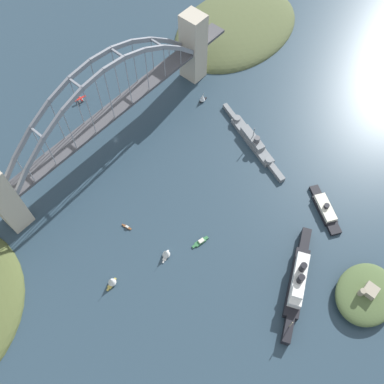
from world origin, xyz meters
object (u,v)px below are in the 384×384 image
Objects in this scene: small_boat_0 at (201,242)px; small_boat_4 at (166,253)px; small_boat_1 at (111,281)px; small_boat_3 at (203,98)px; seaplane_taxiing_near_bridge at (80,99)px; ocean_liner at (298,281)px; naval_cruiser at (253,141)px; harbor_arch_bridge at (108,112)px; small_boat_2 at (127,227)px; fort_island_mid_harbor at (366,294)px; harbor_ferry_steamer at (325,209)px.

small_boat_0 is 1.40× the size of small_boat_4.
small_boat_1 is 167.20m from small_boat_3.
seaplane_taxiing_near_bridge is at bearing -49.10° from small_boat_3.
ocean_liner is 115.05m from naval_cruiser.
small_boat_1 is (90.63, 134.10, 2.49)m from seaplane_taxiing_near_bridge.
harbor_arch_bridge is 25.01× the size of small_boat_1.
small_boat_2 is (56.48, 112.49, -1.47)m from seaplane_taxiing_near_bridge.
ocean_liner is at bearing 88.54° from harbor_arch_bridge.
naval_cruiser is 136.14m from fort_island_mid_harbor.
small_boat_2 is at bearing 52.26° from harbor_arch_bridge.
harbor_arch_bridge is 113.79m from small_boat_0.
naval_cruiser is at bearing -100.84° from harbor_ferry_steamer.
seaplane_taxiing_near_bridge is (58.97, -134.09, -0.79)m from naval_cruiser.
small_boat_1 is at bearing -22.19° from small_boat_0.
harbor_arch_bridge is at bearing -127.74° from small_boat_2.
harbor_arch_bridge is 32.10× the size of small_boat_2.
naval_cruiser is 8.49× the size of small_boat_4.
naval_cruiser is 149.61m from small_boat_1.
small_boat_0 is 25.11m from small_boat_4.
naval_cruiser is at bearing -165.03° from small_boat_0.
small_boat_2 is at bearing -66.31° from fort_island_mid_harbor.
ocean_liner is at bearing 105.48° from small_boat_0.
small_boat_3 is at bearing -140.16° from small_boat_0.
ocean_liner reaches higher than small_boat_1.
small_boat_4 reaches higher than small_boat_0.
naval_cruiser reaches higher than harbor_ferry_steamer.
fort_island_mid_harbor is 129.22m from small_boat_4.
small_boat_1 is at bearing 45.46° from harbor_arch_bridge.
small_boat_3 is (-57.95, -183.83, -1.17)m from fort_island_mid_harbor.
harbor_arch_bridge is at bearing -91.46° from ocean_liner.
small_boat_3 is (-21.69, -131.97, 1.51)m from harbor_ferry_steamer.
naval_cruiser is at bearing 113.74° from seaplane_taxiing_near_bridge.
small_boat_4 reaches higher than seaplane_taxiing_near_bridge.
seaplane_taxiing_near_bridge is (-13.31, -223.55, -3.86)m from ocean_liner.
harbor_arch_bridge reaches higher than small_boat_2.
small_boat_4 reaches higher than small_boat_3.
seaplane_taxiing_near_bridge is 1.32× the size of small_boat_2.
small_boat_0 is at bearing 153.51° from small_boat_4.
small_boat_3 is at bearing -159.91° from small_boat_1.
naval_cruiser is 117.48m from small_boat_2.
small_boat_0 is at bearing 157.81° from small_boat_1.
small_boat_4 is (-2.83, 34.67, 3.64)m from small_boat_2.
naval_cruiser is (-67.90, 83.03, -28.72)m from harbor_arch_bridge.
naval_cruiser is at bearing 129.28° from harbor_arch_bridge.
ocean_liner is 1.97× the size of harbor_ferry_steamer.
small_boat_4 is at bearing -62.16° from ocean_liner.
harbor_ferry_steamer is 91.28m from small_boat_0.
small_boat_2 is at bearing 63.34° from seaplane_taxiing_near_bridge.
naval_cruiser is at bearing 169.41° from small_boat_2.
small_boat_1 reaches higher than small_boat_2.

